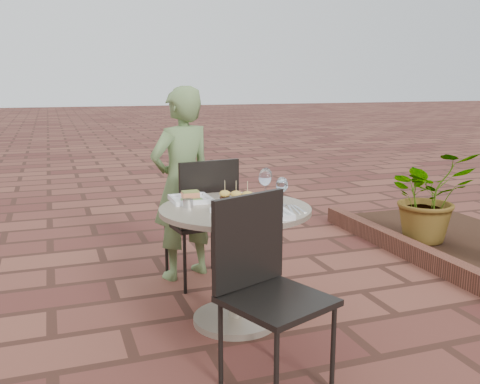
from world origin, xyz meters
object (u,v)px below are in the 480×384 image
object	(u,v)px
cafe_table	(235,247)
chair_near	(264,275)
plate_salmon	(191,198)
plate_sliders	(236,203)
diner	(182,184)
plate_tuna	(266,214)
chair_far	(204,212)

from	to	relation	value
cafe_table	chair_near	distance (m)	0.67
cafe_table	plate_salmon	xyz separation A→B (m)	(-0.21, 0.24, 0.26)
chair_near	plate_sliders	size ratio (longest dim) A/B	2.65
diner	plate_salmon	distance (m)	0.66
chair_near	cafe_table	bearing A→B (deg)	61.13
diner	cafe_table	bearing A→B (deg)	75.76
plate_tuna	cafe_table	bearing A→B (deg)	108.26
diner	plate_sliders	distance (m)	0.94
diner	plate_tuna	world-z (taller)	diner
cafe_table	chair_far	distance (m)	0.67
chair_far	diner	size ratio (longest dim) A/B	0.65
chair_far	plate_salmon	size ratio (longest dim) A/B	3.88
diner	chair_near	bearing A→B (deg)	69.69
chair_near	plate_salmon	distance (m)	0.94
chair_far	diner	world-z (taller)	diner
plate_salmon	plate_sliders	size ratio (longest dim) A/B	0.68
cafe_table	chair_near	xyz separation A→B (m)	(-0.09, -0.66, 0.07)
cafe_table	chair_far	world-z (taller)	chair_far
chair_far	cafe_table	bearing A→B (deg)	83.09
chair_far	chair_near	world-z (taller)	same
chair_far	plate_salmon	bearing A→B (deg)	56.86
diner	plate_salmon	bearing A→B (deg)	59.99
plate_salmon	plate_tuna	size ratio (longest dim) A/B	0.88
plate_sliders	chair_near	bearing A→B (deg)	-97.17
diner	plate_salmon	xyz separation A→B (m)	(-0.10, -0.65, 0.03)
chair_near	plate_sliders	bearing A→B (deg)	61.33
plate_salmon	cafe_table	bearing A→B (deg)	-49.51
cafe_table	plate_tuna	xyz separation A→B (m)	(0.09, -0.27, 0.26)
plate_salmon	plate_sliders	bearing A→B (deg)	-54.34
plate_salmon	plate_sliders	distance (m)	0.35
chair_far	chair_near	bearing A→B (deg)	79.04
chair_far	plate_tuna	world-z (taller)	chair_far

